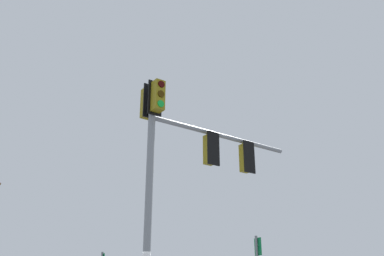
{
  "coord_description": "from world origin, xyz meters",
  "views": [
    {
      "loc": [
        -0.22,
        11.74,
        1.42
      ],
      "look_at": [
        -0.96,
        -0.1,
        6.13
      ],
      "focal_mm": 40.22,
      "sensor_mm": 36.0,
      "label": 1
    }
  ],
  "objects": [
    {
      "name": "signal_mast_assembly",
      "position": [
        -0.7,
        0.07,
        5.17
      ],
      "size": [
        4.76,
        3.23,
        7.2
      ],
      "color": "gray",
      "rests_on": "ground"
    }
  ]
}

